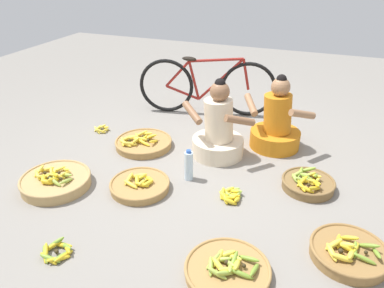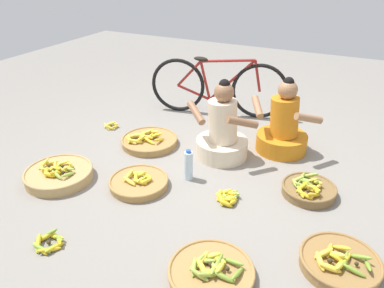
{
  "view_description": "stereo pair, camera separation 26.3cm",
  "coord_description": "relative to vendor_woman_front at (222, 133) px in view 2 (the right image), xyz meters",
  "views": [
    {
      "loc": [
        1.02,
        -2.9,
        1.88
      ],
      "look_at": [
        0.0,
        -0.2,
        0.35
      ],
      "focal_mm": 34.76,
      "sensor_mm": 36.0,
      "label": 1
    },
    {
      "loc": [
        1.26,
        -2.79,
        1.88
      ],
      "look_at": [
        0.0,
        -0.2,
        0.35
      ],
      "focal_mm": 34.76,
      "sensor_mm": 36.0,
      "label": 2
    }
  ],
  "objects": [
    {
      "name": "ground_plane",
      "position": [
        -0.09,
        -0.3,
        -0.26
      ],
      "size": [
        10.0,
        10.0,
        0.0
      ],
      "primitive_type": "plane",
      "color": "gray"
    },
    {
      "name": "vendor_woman_front",
      "position": [
        0.0,
        0.0,
        0.0
      ],
      "size": [
        0.75,
        0.52,
        0.81
      ],
      "color": "beige",
      "rests_on": "ground"
    },
    {
      "name": "vendor_woman_behind",
      "position": [
        0.51,
        0.38,
        -0.01
      ],
      "size": [
        0.75,
        0.52,
        0.79
      ],
      "color": "orange",
      "rests_on": "ground"
    },
    {
      "name": "bicycle_leaning",
      "position": [
        -0.46,
        0.98,
        0.1
      ],
      "size": [
        1.67,
        0.44,
        0.73
      ],
      "color": "black",
      "rests_on": "ground"
    },
    {
      "name": "banana_basket_front_center",
      "position": [
        -1.17,
        -1.06,
        -0.2
      ],
      "size": [
        0.61,
        0.61,
        0.17
      ],
      "color": "tan",
      "rests_on": "ground"
    },
    {
      "name": "banana_basket_front_left",
      "position": [
        -0.45,
        -0.83,
        -0.22
      ],
      "size": [
        0.53,
        0.53,
        0.14
      ],
      "color": "#A87F47",
      "rests_on": "ground"
    },
    {
      "name": "banana_basket_front_right",
      "position": [
        0.92,
        -0.3,
        -0.2
      ],
      "size": [
        0.46,
        0.46,
        0.16
      ],
      "color": "brown",
      "rests_on": "ground"
    },
    {
      "name": "banana_basket_back_left",
      "position": [
        1.26,
        -1.06,
        -0.21
      ],
      "size": [
        0.53,
        0.53,
        0.16
      ],
      "color": "olive",
      "rests_on": "ground"
    },
    {
      "name": "banana_basket_mid_right",
      "position": [
        0.53,
        -1.49,
        -0.22
      ],
      "size": [
        0.56,
        0.56,
        0.13
      ],
      "color": "#A87F47",
      "rests_on": "ground"
    },
    {
      "name": "banana_basket_mid_left",
      "position": [
        -0.79,
        -0.12,
        -0.21
      ],
      "size": [
        0.6,
        0.6,
        0.15
      ],
      "color": "#A87F47",
      "rests_on": "ground"
    },
    {
      "name": "loose_bananas_back_right",
      "position": [
        -1.42,
        0.05,
        -0.23
      ],
      "size": [
        0.18,
        0.19,
        0.08
      ],
      "color": "yellow",
      "rests_on": "ground"
    },
    {
      "name": "loose_bananas_near_vendor",
      "position": [
        0.33,
        -0.68,
        -0.23
      ],
      "size": [
        0.21,
        0.26,
        0.08
      ],
      "color": "#9EB747",
      "rests_on": "ground"
    },
    {
      "name": "loose_bananas_back_center",
      "position": [
        -0.62,
        -1.74,
        -0.23
      ],
      "size": [
        0.24,
        0.24,
        0.1
      ],
      "color": "gold",
      "rests_on": "ground"
    },
    {
      "name": "water_bottle",
      "position": [
        -0.11,
        -0.53,
        -0.12
      ],
      "size": [
        0.08,
        0.08,
        0.3
      ],
      "color": "silver",
      "rests_on": "ground"
    }
  ]
}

